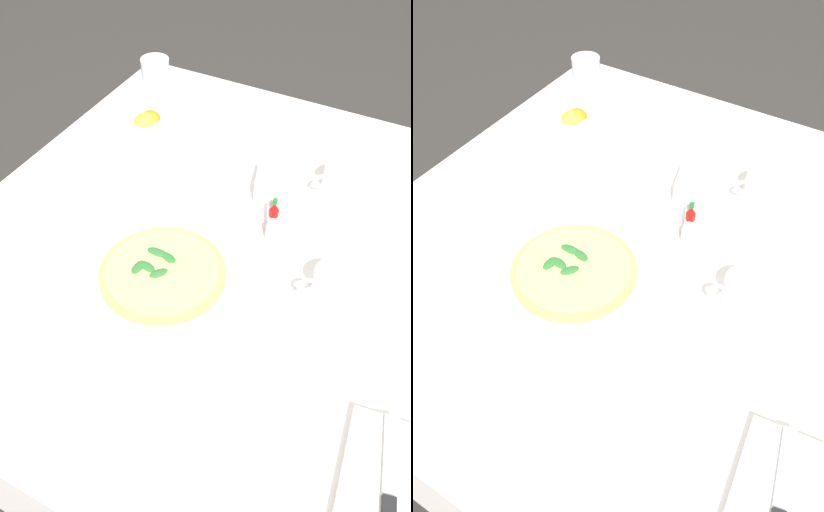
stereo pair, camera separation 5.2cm
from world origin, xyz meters
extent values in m
plane|color=#33302D|center=(0.00, 0.00, 0.00)|extent=(8.00, 8.00, 0.00)
cube|color=white|center=(0.00, 0.00, 0.72)|extent=(1.16, 1.16, 0.02)
cube|color=white|center=(0.00, 0.57, 0.57)|extent=(1.16, 0.01, 0.28)
cube|color=white|center=(0.57, 0.00, 0.57)|extent=(0.01, 1.16, 0.28)
cylinder|color=brown|center=(0.48, 0.48, 0.35)|extent=(0.06, 0.06, 0.71)
cylinder|color=white|center=(-0.16, 0.10, 0.73)|extent=(0.19, 0.19, 0.01)
cylinder|color=white|center=(-0.16, 0.10, 0.74)|extent=(0.31, 0.31, 0.01)
cylinder|color=#DBAD60|center=(-0.16, 0.10, 0.75)|extent=(0.24, 0.24, 0.01)
cylinder|color=#EFD17A|center=(-0.16, 0.10, 0.76)|extent=(0.21, 0.21, 0.00)
ellipsoid|color=#2D7533|center=(-0.17, 0.14, 0.76)|extent=(0.04, 0.02, 0.01)
ellipsoid|color=#2D7533|center=(-0.12, 0.13, 0.76)|extent=(0.02, 0.04, 0.01)
ellipsoid|color=#2D7533|center=(-0.16, 0.13, 0.76)|extent=(0.03, 0.04, 0.01)
ellipsoid|color=#2D7533|center=(-0.13, 0.10, 0.76)|extent=(0.03, 0.04, 0.01)
ellipsoid|color=#2D7533|center=(-0.17, 0.10, 0.76)|extent=(0.04, 0.04, 0.01)
ellipsoid|color=#2D7533|center=(-0.12, 0.13, 0.76)|extent=(0.02, 0.04, 0.01)
cylinder|color=white|center=(0.25, -0.11, 0.73)|extent=(0.13, 0.13, 0.01)
cylinder|color=white|center=(0.25, -0.11, 0.76)|extent=(0.08, 0.08, 0.06)
torus|color=white|center=(0.22, -0.08, 0.77)|extent=(0.03, 0.03, 0.03)
cylinder|color=black|center=(0.25, -0.11, 0.79)|extent=(0.07, 0.07, 0.00)
cylinder|color=white|center=(-0.05, -0.19, 0.73)|extent=(0.13, 0.13, 0.01)
cylinder|color=white|center=(-0.05, -0.19, 0.76)|extent=(0.08, 0.08, 0.06)
torus|color=white|center=(-0.07, -0.15, 0.77)|extent=(0.03, 0.03, 0.03)
cylinder|color=black|center=(-0.05, -0.19, 0.79)|extent=(0.07, 0.07, 0.00)
cylinder|color=white|center=(0.40, 0.44, 0.79)|extent=(0.07, 0.07, 0.12)
cylinder|color=silver|center=(0.40, 0.44, 0.76)|extent=(0.07, 0.07, 0.07)
cube|color=white|center=(-0.35, -0.37, 0.74)|extent=(0.23, 0.16, 0.02)
cube|color=silver|center=(-0.30, -0.36, 0.75)|extent=(0.12, 0.05, 0.01)
cylinder|color=white|center=(0.24, 0.37, 0.75)|extent=(0.15, 0.15, 0.04)
sphere|color=orange|center=(0.25, 0.37, 0.77)|extent=(0.05, 0.05, 0.05)
sphere|color=yellow|center=(0.23, 0.38, 0.77)|extent=(0.06, 0.06, 0.06)
cylinder|color=#B7140F|center=(0.07, -0.03, 0.76)|extent=(0.02, 0.02, 0.05)
cylinder|color=white|center=(0.07, -0.03, 0.76)|extent=(0.02, 0.02, 0.02)
cone|color=#B7140F|center=(0.07, -0.03, 0.79)|extent=(0.02, 0.02, 0.02)
cylinder|color=#1E722D|center=(0.07, -0.03, 0.81)|extent=(0.01, 0.01, 0.01)
cylinder|color=white|center=(0.10, -0.02, 0.75)|extent=(0.03, 0.03, 0.04)
cylinder|color=white|center=(0.10, -0.02, 0.74)|extent=(0.02, 0.02, 0.03)
sphere|color=silver|center=(0.10, -0.02, 0.77)|extent=(0.02, 0.02, 0.02)
cylinder|color=white|center=(0.04, -0.04, 0.75)|extent=(0.03, 0.03, 0.04)
cylinder|color=#38332D|center=(0.04, -0.04, 0.74)|extent=(0.02, 0.02, 0.03)
sphere|color=silver|center=(0.04, -0.04, 0.77)|extent=(0.02, 0.02, 0.02)
cube|color=white|center=(0.17, 0.05, 0.76)|extent=(0.09, 0.03, 0.06)
camera|label=1|loc=(-0.69, -0.27, 1.49)|focal=37.11mm
camera|label=2|loc=(-0.67, -0.32, 1.49)|focal=37.11mm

